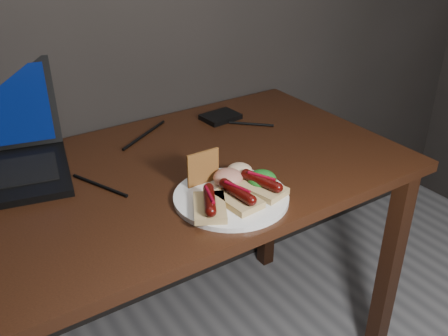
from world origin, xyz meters
TOP-DOWN VIEW (x-y plane):
  - desk at (0.00, 1.38)m, footprint 1.40×0.70m
  - hard_drive at (0.37, 1.60)m, footprint 0.12×0.09m
  - desk_cables at (-0.04, 1.51)m, footprint 1.01×0.36m
  - plate at (0.13, 1.18)m, footprint 0.28×0.28m
  - bread_sausage_left at (0.05, 1.15)m, footprint 0.12×0.13m
  - bread_sausage_center at (0.12, 1.14)m, footprint 0.08×0.12m
  - bread_sausage_right at (0.20, 1.15)m, footprint 0.10×0.13m
  - crispbread at (0.10, 1.26)m, footprint 0.08×0.01m
  - salad_greens at (0.21, 1.17)m, footprint 0.07×0.07m
  - salsa_mound at (0.15, 1.22)m, footprint 0.07×0.07m
  - coleslaw_mound at (0.19, 1.24)m, footprint 0.06×0.06m

SIDE VIEW (x-z plane):
  - desk at x=0.00m, z-range 0.29..1.04m
  - desk_cables at x=-0.04m, z-range 0.75..0.76m
  - plate at x=0.13m, z-range 0.75..0.76m
  - hard_drive at x=0.37m, z-range 0.75..0.77m
  - bread_sausage_left at x=0.05m, z-range 0.76..0.80m
  - bread_sausage_center at x=0.12m, z-range 0.76..0.80m
  - bread_sausage_right at x=0.20m, z-range 0.76..0.80m
  - coleslaw_mound at x=0.19m, z-range 0.76..0.80m
  - salad_greens at x=0.21m, z-range 0.76..0.80m
  - salsa_mound at x=0.15m, z-range 0.76..0.80m
  - crispbread at x=0.10m, z-range 0.76..0.85m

